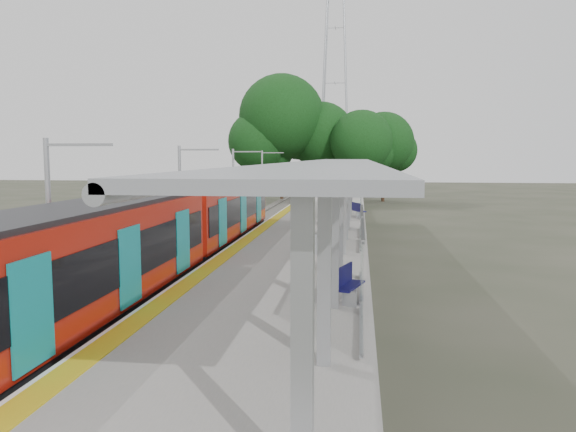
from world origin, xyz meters
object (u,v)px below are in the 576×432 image
object	(u,v)px
bench_far	(358,210)
info_pillar_far	(325,211)
info_pillar_near	(332,250)
bench_mid	(339,219)
train	(171,231)
bench_near	(347,283)
litter_bin	(314,244)

from	to	relation	value
bench_far	info_pillar_far	size ratio (longest dim) A/B	0.72
info_pillar_near	info_pillar_far	size ratio (longest dim) A/B	0.93
bench_mid	bench_far	world-z (taller)	bench_mid
info_pillar_near	bench_far	bearing A→B (deg)	95.95
train	bench_near	size ratio (longest dim) A/B	18.95
bench_far	info_pillar_far	bearing A→B (deg)	-135.77
info_pillar_far	litter_bin	distance (m)	9.26
train	info_pillar_far	xyz separation A→B (m)	(5.23, 10.85, -0.20)
train	info_pillar_near	xyz separation A→B (m)	(6.25, -2.13, -0.26)
info_pillar_far	litter_bin	size ratio (longest dim) A/B	2.43
litter_bin	train	bearing A→B (deg)	-163.31
info_pillar_near	info_pillar_far	xyz separation A→B (m)	(-1.02, 12.98, 0.06)
train	litter_bin	world-z (taller)	train
info_pillar_near	bench_mid	bearing A→B (deg)	99.41
bench_far	litter_bin	xyz separation A→B (m)	(-1.69, -13.89, -0.08)
litter_bin	bench_far	bearing A→B (deg)	83.07
info_pillar_far	bench_near	bearing A→B (deg)	-81.43
bench_mid	info_pillar_far	bearing A→B (deg)	116.29
bench_mid	info_pillar_near	world-z (taller)	info_pillar_near
bench_far	info_pillar_near	world-z (taller)	info_pillar_near
bench_far	litter_bin	size ratio (longest dim) A/B	1.74
bench_far	info_pillar_near	bearing A→B (deg)	-117.02
train	info_pillar_far	size ratio (longest dim) A/B	14.12
bench_near	bench_far	bearing A→B (deg)	106.70
train	bench_mid	size ratio (longest dim) A/B	18.14
bench_far	info_pillar_far	xyz separation A→B (m)	(-1.81, -4.64, 0.36)
bench_mid	litter_bin	distance (m)	8.21
train	litter_bin	distance (m)	5.63
train	bench_near	world-z (taller)	train
info_pillar_near	litter_bin	distance (m)	3.86
bench_mid	info_pillar_far	size ratio (longest dim) A/B	0.78
train	info_pillar_far	world-z (taller)	train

